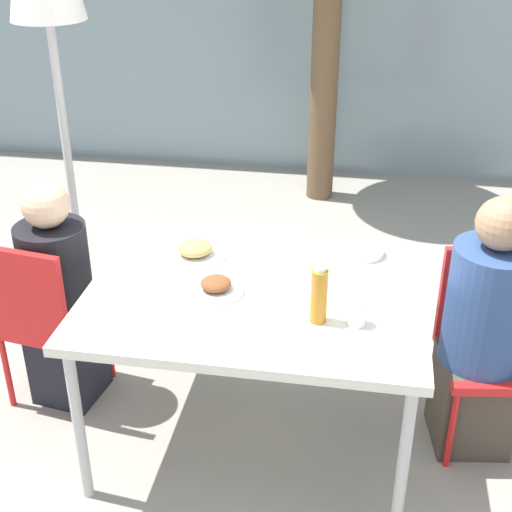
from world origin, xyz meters
TOP-DOWN VIEW (x-y plane):
  - ground_plane at (0.00, 0.00)m, footprint 24.00×24.00m
  - dining_table at (0.00, 0.00)m, footprint 1.33×1.03m
  - chair_left at (-0.98, 0.07)m, footprint 0.46×0.46m
  - person_left at (-0.92, 0.14)m, footprint 0.32×0.32m
  - chair_right at (0.96, 0.22)m, footprint 0.45×0.45m
  - person_right at (0.92, 0.13)m, footprint 0.35×0.35m
  - plate_0 at (-0.15, -0.05)m, footprint 0.22×0.22m
  - plate_1 at (-0.30, 0.22)m, footprint 0.27×0.27m
  - bottle at (0.26, -0.19)m, footprint 0.06×0.06m
  - drinking_cup at (0.40, -0.18)m, footprint 0.07×0.07m
  - salad_bowl at (0.41, 0.37)m, footprint 0.17×0.17m

SIDE VIEW (x-z plane):
  - ground_plane at x=0.00m, z-range 0.00..0.00m
  - chair_left at x=-0.98m, z-range 0.07..0.92m
  - chair_right at x=0.96m, z-range 0.07..0.92m
  - person_left at x=-0.92m, z-range -0.03..1.06m
  - person_right at x=0.92m, z-range -0.03..1.12m
  - dining_table at x=0.00m, z-range 0.32..1.07m
  - salad_bowl at x=0.41m, z-range 0.75..0.80m
  - plate_0 at x=-0.15m, z-range 0.74..0.81m
  - plate_1 at x=-0.30m, z-range 0.74..0.82m
  - drinking_cup at x=0.40m, z-range 0.75..0.85m
  - bottle at x=0.26m, z-range 0.75..0.98m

